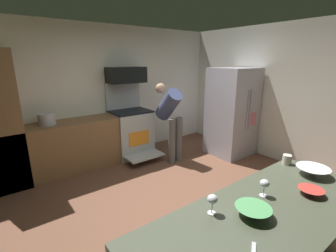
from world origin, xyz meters
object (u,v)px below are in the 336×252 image
microwave (126,75)px  mixing_bowl_small (311,192)px  wine_glass_mid (264,184)px  person_cook (170,116)px  mixing_bowl_large (313,171)px  oven_range (131,132)px  refrigerator (232,112)px  wine_glass_near (212,200)px  mixing_bowl_prep (253,211)px  mug_coffee (287,159)px  stock_pot (47,119)px

microwave → mixing_bowl_small: bearing=-94.5°
microwave → wine_glass_mid: microwave is taller
wine_glass_mid → person_cook: bearing=67.2°
mixing_bowl_large → mixing_bowl_small: (-0.36, -0.14, -0.01)m
oven_range → person_cook: 0.92m
refrigerator → mixing_bowl_small: bearing=-130.4°
mixing_bowl_large → microwave: bearing=91.2°
mixing_bowl_large → wine_glass_near: bearing=171.9°
mixing_bowl_prep → mug_coffee: (1.03, 0.29, 0.01)m
refrigerator → mixing_bowl_large: size_ratio=6.15×
wine_glass_near → wine_glass_mid: wine_glass_near is taller
microwave → mixing_bowl_prep: (-0.90, -3.53, -0.72)m
person_cook → wine_glass_near: 3.05m
refrigerator → person_cook: bearing=157.6°
oven_range → mixing_bowl_large: size_ratio=5.15×
refrigerator → wine_glass_near: 3.53m
wine_glass_mid → microwave: bearing=79.9°
mixing_bowl_large → wine_glass_mid: wine_glass_mid is taller
refrigerator → mug_coffee: 2.55m
person_cook → mixing_bowl_small: (-0.80, -2.89, 0.03)m
person_cook → wine_glass_near: bearing=-122.1°
mixing_bowl_large → mug_coffee: bearing=78.3°
refrigerator → mug_coffee: refrigerator is taller
oven_range → wine_glass_mid: (-0.61, -3.34, 0.50)m
person_cook → mixing_bowl_small: person_cook is taller
mixing_bowl_small → mixing_bowl_prep: 0.62m
oven_range → person_cook: bearing=-52.1°
microwave → oven_range: bearing=-90.0°
wine_glass_mid → mug_coffee: 0.77m
refrigerator → wine_glass_mid: refrigerator is taller
mixing_bowl_small → stock_pot: 3.78m
mixing_bowl_small → mixing_bowl_prep: mixing_bowl_prep is taller
refrigerator → wine_glass_near: size_ratio=12.09×
oven_range → stock_pot: 1.61m
mixing_bowl_large → wine_glass_mid: size_ratio=2.03×
mixing_bowl_prep → wine_glass_near: bearing=137.5°
mixing_bowl_small → wine_glass_near: wine_glass_near is taller
refrigerator → mixing_bowl_prep: refrigerator is taller
mixing_bowl_large → person_cook: bearing=80.9°
mixing_bowl_large → mixing_bowl_small: size_ratio=1.49×
mug_coffee → mixing_bowl_large: bearing=-101.7°
microwave → mixing_bowl_prep: size_ratio=2.98×
microwave → refrigerator: bearing=-35.9°
refrigerator → oven_range: bearing=146.2°
refrigerator → person_cook: size_ratio=1.20×
wine_glass_near → wine_glass_mid: size_ratio=1.03×
oven_range → microwave: 1.15m
mixing_bowl_large → mixing_bowl_prep: 0.97m
person_cook → mixing_bowl_small: 3.00m
oven_range → mug_coffee: bearing=-87.6°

